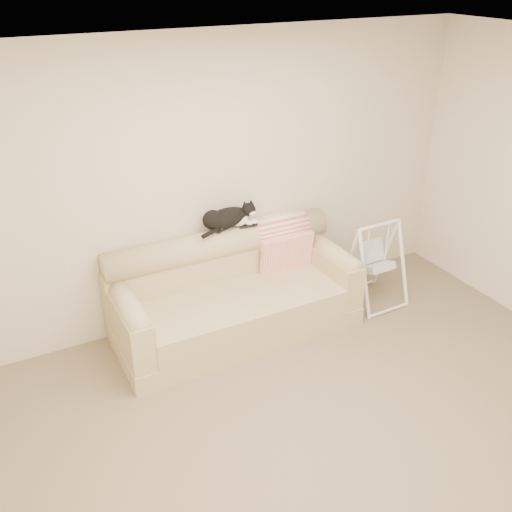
{
  "coord_description": "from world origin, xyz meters",
  "views": [
    {
      "loc": [
        -1.91,
        -2.42,
        3.09
      ],
      "look_at": [
        0.01,
        1.27,
        0.9
      ],
      "focal_mm": 40.0,
      "sensor_mm": 36.0,
      "label": 1
    }
  ],
  "objects_px": {
    "sofa": "(233,295)",
    "tuxedo_cat": "(228,218)",
    "remote_a": "(223,228)",
    "baby_swing": "(375,262)",
    "remote_b": "(248,225)"
  },
  "relations": [
    {
      "from": "sofa",
      "to": "tuxedo_cat",
      "type": "relative_size",
      "value": 3.7
    },
    {
      "from": "remote_a",
      "to": "tuxedo_cat",
      "type": "xyz_separation_m",
      "value": [
        0.05,
        -0.0,
        0.1
      ]
    },
    {
      "from": "baby_swing",
      "to": "remote_a",
      "type": "bearing_deg",
      "value": 162.07
    },
    {
      "from": "tuxedo_cat",
      "to": "sofa",
      "type": "bearing_deg",
      "value": -108.11
    },
    {
      "from": "remote_b",
      "to": "baby_swing",
      "type": "distance_m",
      "value": 1.34
    },
    {
      "from": "remote_b",
      "to": "remote_a",
      "type": "bearing_deg",
      "value": 170.38
    },
    {
      "from": "remote_b",
      "to": "tuxedo_cat",
      "type": "height_order",
      "value": "tuxedo_cat"
    },
    {
      "from": "sofa",
      "to": "baby_swing",
      "type": "height_order",
      "value": "sofa"
    },
    {
      "from": "sofa",
      "to": "remote_b",
      "type": "height_order",
      "value": "remote_b"
    },
    {
      "from": "sofa",
      "to": "baby_swing",
      "type": "bearing_deg",
      "value": -8.25
    },
    {
      "from": "sofa",
      "to": "remote_a",
      "type": "distance_m",
      "value": 0.61
    },
    {
      "from": "sofa",
      "to": "tuxedo_cat",
      "type": "height_order",
      "value": "tuxedo_cat"
    },
    {
      "from": "tuxedo_cat",
      "to": "baby_swing",
      "type": "xyz_separation_m",
      "value": [
        1.37,
        -0.45,
        -0.58
      ]
    },
    {
      "from": "sofa",
      "to": "baby_swing",
      "type": "distance_m",
      "value": 1.47
    },
    {
      "from": "remote_a",
      "to": "remote_b",
      "type": "xyz_separation_m",
      "value": [
        0.23,
        -0.04,
        -0.0
      ]
    }
  ]
}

